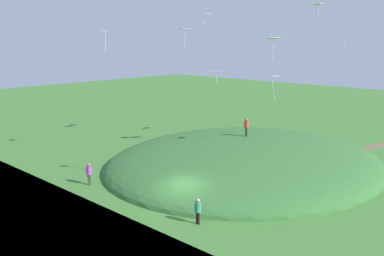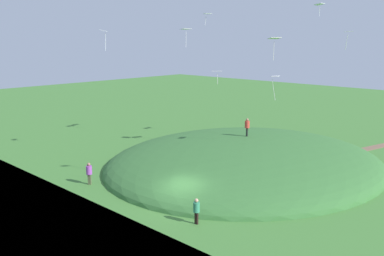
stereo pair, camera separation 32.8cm
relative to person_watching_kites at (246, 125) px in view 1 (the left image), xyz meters
name	(u,v)px [view 1 (the left image)]	position (x,y,z in m)	size (l,w,h in m)	color
ground_plane	(181,203)	(-12.77, -3.61, -3.22)	(160.00, 160.00, 0.00)	#3D7330
grass_hill	(245,163)	(-1.73, -1.13, -3.22)	(27.06, 24.22, 4.32)	#33682F
dirt_path	(375,146)	(12.96, -7.73, -3.20)	(14.54, 1.12, 0.04)	brown
person_watching_kites	(246,125)	(0.00, 0.00, 0.00)	(0.59, 0.59, 1.75)	black
person_on_hilltop	(89,171)	(-14.94, 4.40, -2.11)	(0.63, 0.63, 1.79)	#515639
person_walking_path	(198,208)	(-14.49, -6.76, -2.18)	(0.41, 0.41, 1.67)	black
kite_0	(275,78)	(-1.58, -3.89, 4.87)	(1.04, 0.88, 2.12)	silver
kite_1	(184,30)	(0.66, 8.88, 9.09)	(1.20, 0.93, 1.99)	white
kite_2	(347,32)	(6.35, -6.57, 8.73)	(1.29, 1.16, 1.71)	white
kite_3	(274,39)	(2.22, -1.27, 8.10)	(1.32, 1.18, 2.12)	white
kite_4	(216,72)	(0.15, 4.01, 4.92)	(1.12, 1.21, 1.33)	silver
kite_5	(206,14)	(2.14, 7.09, 10.70)	(1.00, 0.87, 1.26)	white
kite_7	(318,5)	(7.65, -2.83, 11.47)	(1.17, 0.86, 1.24)	white
kite_8	(104,32)	(-12.25, 5.46, 8.68)	(0.95, 0.99, 1.67)	white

